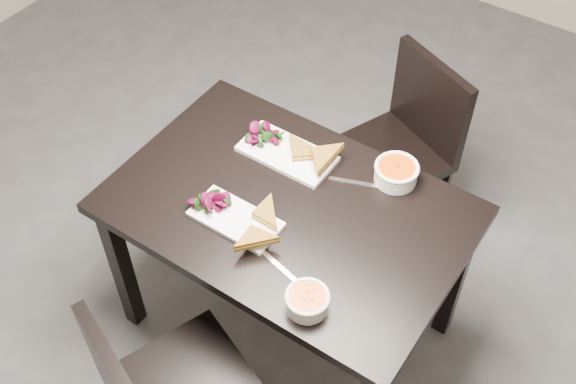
{
  "coord_description": "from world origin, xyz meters",
  "views": [
    {
      "loc": [
        1.03,
        -1.43,
        2.57
      ],
      "look_at": [
        0.17,
        -0.15,
        0.82
      ],
      "focal_mm": 43.86,
      "sensor_mm": 36.0,
      "label": 1
    }
  ],
  "objects_px": {
    "plate_near": "(236,219)",
    "plate_far": "(287,154)",
    "chair_far": "(404,141)",
    "soup_bowl_near": "(307,300)",
    "table": "(288,224)",
    "soup_bowl_far": "(396,172)"
  },
  "relations": [
    {
      "from": "table",
      "to": "plate_far",
      "type": "height_order",
      "value": "plate_far"
    },
    {
      "from": "soup_bowl_near",
      "to": "soup_bowl_far",
      "type": "relative_size",
      "value": 0.87
    },
    {
      "from": "chair_far",
      "to": "soup_bowl_far",
      "type": "distance_m",
      "value": 0.57
    },
    {
      "from": "chair_far",
      "to": "plate_near",
      "type": "bearing_deg",
      "value": -78.47
    },
    {
      "from": "chair_far",
      "to": "table",
      "type": "bearing_deg",
      "value": -72.82
    },
    {
      "from": "chair_far",
      "to": "plate_far",
      "type": "distance_m",
      "value": 0.66
    },
    {
      "from": "plate_far",
      "to": "plate_near",
      "type": "bearing_deg",
      "value": -85.2
    },
    {
      "from": "chair_far",
      "to": "plate_near",
      "type": "xyz_separation_m",
      "value": [
        -0.19,
        -0.91,
        0.27
      ]
    },
    {
      "from": "plate_far",
      "to": "soup_bowl_far",
      "type": "height_order",
      "value": "soup_bowl_far"
    },
    {
      "from": "plate_near",
      "to": "soup_bowl_far",
      "type": "bearing_deg",
      "value": 52.69
    },
    {
      "from": "table",
      "to": "soup_bowl_near",
      "type": "relative_size",
      "value": 8.75
    },
    {
      "from": "plate_near",
      "to": "plate_far",
      "type": "xyz_separation_m",
      "value": [
        -0.03,
        0.35,
        0.0
      ]
    },
    {
      "from": "table",
      "to": "soup_bowl_near",
      "type": "height_order",
      "value": "soup_bowl_near"
    },
    {
      "from": "table",
      "to": "soup_bowl_near",
      "type": "bearing_deg",
      "value": -47.78
    },
    {
      "from": "plate_near",
      "to": "soup_bowl_near",
      "type": "height_order",
      "value": "soup_bowl_near"
    },
    {
      "from": "chair_far",
      "to": "soup_bowl_near",
      "type": "height_order",
      "value": "chair_far"
    },
    {
      "from": "table",
      "to": "plate_near",
      "type": "distance_m",
      "value": 0.21
    },
    {
      "from": "plate_near",
      "to": "plate_far",
      "type": "height_order",
      "value": "plate_far"
    },
    {
      "from": "table",
      "to": "chair_far",
      "type": "bearing_deg",
      "value": 84.04
    },
    {
      "from": "chair_far",
      "to": "soup_bowl_near",
      "type": "relative_size",
      "value": 6.2
    },
    {
      "from": "soup_bowl_far",
      "to": "table",
      "type": "bearing_deg",
      "value": -128.19
    },
    {
      "from": "plate_near",
      "to": "soup_bowl_near",
      "type": "distance_m",
      "value": 0.41
    }
  ]
}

